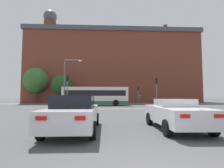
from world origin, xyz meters
The scene contains 13 objects.
stop_line_strip centered at (0.00, 18.24, 0.00)m, with size 9.38×0.30×0.01m, color silver.
far_pavement centered at (0.00, 33.98, 0.01)m, with size 70.42×2.50×0.01m, color gray.
brick_civic_building centered at (1.37, 44.98, 9.40)m, with size 43.93×15.34×25.69m.
car_saloon_left centered at (-2.37, 4.42, 0.79)m, with size 2.02×4.89×1.55m.
car_roadster_right centered at (2.19, 4.63, 0.71)m, with size 2.06×4.55×1.38m.
bus_crossing_lead centered at (-2.41, 26.25, 1.66)m, with size 10.80×2.76×3.09m.
traffic_light_near_right centered at (5.94, 19.41, 2.70)m, with size 0.26×0.31×4.00m.
traffic_light_far_right centered at (6.34, 33.28, 2.45)m, with size 0.26×0.31×3.61m.
traffic_light_near_left centered at (-5.75, 19.38, 2.89)m, with size 0.26×0.31×4.30m.
street_lamp_junction centered at (-5.90, 20.37, 4.11)m, with size 2.40×0.36×6.61m.
pedestrian_waiting centered at (6.56, 33.30, 1.10)m, with size 0.32×0.44×1.85m.
tree_by_building centered at (-16.26, 36.76, 5.21)m, with size 5.46×5.46×8.09m.
tree_kerbside centered at (-9.93, 34.29, 4.02)m, with size 4.25×4.25×6.26m.
Camera 1 is at (-1.14, -3.29, 1.49)m, focal length 28.00 mm.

